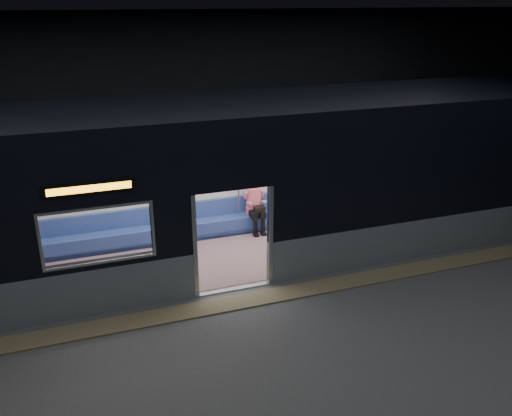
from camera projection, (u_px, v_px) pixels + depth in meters
station_floor at (252, 318)px, 9.58m from camera, size 24.00×14.00×0.01m
station_envelope at (251, 111)px, 8.24m from camera, size 24.00×14.00×5.00m
tactile_strip at (242, 301)px, 10.05m from camera, size 22.80×0.50×0.03m
metro_car at (211, 176)px, 11.13m from camera, size 18.00×3.04×3.35m
passenger at (255, 202)px, 12.82m from camera, size 0.36×0.62×1.29m
handbag at (259, 209)px, 12.70m from camera, size 0.29×0.26×0.12m
transit_map at (329, 162)px, 13.49m from camera, size 0.95×0.03×0.62m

